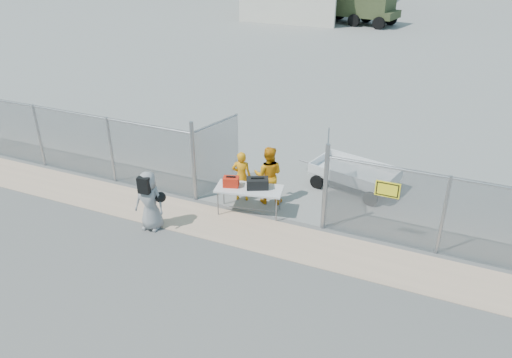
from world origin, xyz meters
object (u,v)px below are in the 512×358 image
at_px(security_worker_left, 242,176).
at_px(visitor, 150,201).
at_px(folding_table, 249,200).
at_px(utility_trailer, 354,176).
at_px(security_worker_right, 268,175).

xyz_separation_m(security_worker_left, visitor, (-1.59, -2.42, 0.06)).
xyz_separation_m(folding_table, visitor, (-2.12, -1.81, 0.44)).
bearing_deg(security_worker_left, folding_table, 113.63).
bearing_deg(visitor, security_worker_left, 51.41).
height_order(visitor, utility_trailer, visitor).
xyz_separation_m(security_worker_left, utility_trailer, (2.92, 2.11, -0.38)).
height_order(folding_table, visitor, visitor).
bearing_deg(folding_table, utility_trailer, 36.75).
xyz_separation_m(folding_table, security_worker_left, (-0.53, 0.62, 0.38)).
bearing_deg(folding_table, visitor, -151.53).
xyz_separation_m(visitor, utility_trailer, (4.51, 4.54, -0.44)).
distance_m(folding_table, security_worker_right, 0.98).
bearing_deg(security_worker_right, utility_trailer, -153.28).
xyz_separation_m(folding_table, security_worker_right, (0.25, 0.82, 0.49)).
bearing_deg(folding_table, security_worker_left, 118.45).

